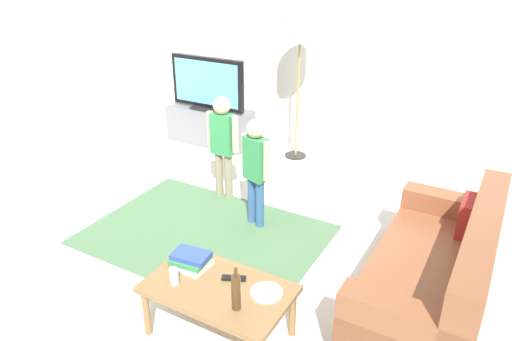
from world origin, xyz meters
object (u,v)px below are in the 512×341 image
object	(u,v)px
tv_stand	(210,126)
couch	(439,279)
tv_remote	(234,278)
bottle	(236,292)
tv	(207,84)
soda_can	(174,276)
plate	(266,293)
floor_lamp	(300,37)
child_near_tv	(223,138)
coffee_table	(219,292)
child_center	(256,163)
book_stack	(191,260)

from	to	relation	value
tv_stand	couch	distance (m)	3.99
tv_remote	bottle	bearing A→B (deg)	-79.69
tv	soda_can	size ratio (longest dim) A/B	9.17
tv_remote	soda_can	size ratio (longest dim) A/B	1.42
tv	plate	distance (m)	3.84
couch	floor_lamp	world-z (taller)	floor_lamp
child_near_tv	coffee_table	xyz separation A→B (m)	(1.13, -1.79, -0.31)
couch	child_near_tv	distance (m)	2.56
child_center	bottle	bearing A→B (deg)	-64.45
bottle	floor_lamp	bearing A→B (deg)	108.94
soda_can	bottle	bearing A→B (deg)	0.00
soda_can	tv_remote	bearing A→B (deg)	36.03
tv_stand	bottle	size ratio (longest dim) A/B	3.85
child_center	soda_can	distance (m)	1.59
tv	couch	world-z (taller)	tv
plate	tv	bearing A→B (deg)	130.58
child_center	plate	world-z (taller)	child_center
floor_lamp	bottle	size ratio (longest dim) A/B	5.71
bottle	tv_remote	bearing A→B (deg)	125.31
child_center	tv_remote	xyz separation A→B (m)	(0.58, -1.32, -0.23)
tv_stand	couch	bearing A→B (deg)	-30.18
coffee_table	bottle	size ratio (longest dim) A/B	3.21
couch	bottle	xyz separation A→B (m)	(-1.06, -1.14, 0.26)
child_near_tv	soda_can	xyz separation A→B (m)	(0.85, -1.91, -0.20)
plate	couch	bearing A→B (deg)	43.74
book_stack	tv_remote	bearing A→B (deg)	3.03
plate	tv_stand	bearing A→B (deg)	130.37
bottle	coffee_table	bearing A→B (deg)	151.39
coffee_table	book_stack	xyz separation A→B (m)	(-0.30, 0.10, 0.10)
tv_stand	tv	world-z (taller)	tv
child_center	bottle	world-z (taller)	child_center
book_stack	soda_can	world-z (taller)	soda_can
child_center	plate	size ratio (longest dim) A/B	5.01
tv_stand	book_stack	world-z (taller)	book_stack
bottle	child_near_tv	bearing A→B (deg)	125.23
couch	book_stack	distance (m)	1.84
book_stack	plate	xyz separation A→B (m)	(0.62, -0.00, -0.04)
tv	coffee_table	size ratio (longest dim) A/B	1.10
child_center	bottle	xyz separation A→B (m)	(0.75, -1.56, -0.11)
floor_lamp	couch	bearing A→B (deg)	-44.54
floor_lamp	book_stack	world-z (taller)	floor_lamp
floor_lamp	child_near_tv	bearing A→B (deg)	-98.84
floor_lamp	tv_remote	world-z (taller)	floor_lamp
couch	plate	world-z (taller)	couch
tv_stand	tv_remote	world-z (taller)	tv_stand
coffee_table	child_center	bearing A→B (deg)	110.05
tv_stand	soda_can	distance (m)	3.67
coffee_table	couch	bearing A→B (deg)	38.51
child_near_tv	child_center	bearing A→B (deg)	-30.03
floor_lamp	book_stack	size ratio (longest dim) A/B	6.30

